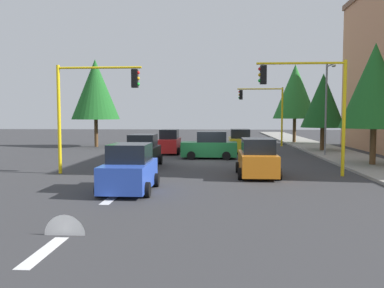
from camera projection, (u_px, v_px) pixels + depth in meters
The scene contains 18 objects.
ground_plane at pixel (202, 162), 27.37m from camera, with size 120.00×120.00×0.00m, color #353538.
sidewalk_kerb at pixel (338, 154), 31.68m from camera, with size 80.00×4.00×0.15m, color gray.
lane_arrow_near at pixel (117, 194), 16.10m from camera, with size 2.40×1.10×1.10m.
lane_arrow_mid at pixel (57, 241), 10.13m from camera, with size 2.40×1.10×1.10m.
traffic_signal_near_left at pixel (310, 95), 20.73m from camera, with size 0.36×4.59×5.97m.
traffic_signal_far_left at pixel (265, 105), 40.64m from camera, with size 0.36×4.59×5.93m.
traffic_signal_near_right at pixel (91, 97), 21.46m from camera, with size 0.36×4.59×5.82m.
street_lamp_curbside at pixel (328, 99), 30.07m from camera, with size 2.15×0.28×7.00m.
tree_roadside_near at pixel (375, 86), 24.36m from camera, with size 4.11×4.11×7.51m.
tree_roadside_mid at pixel (323, 101), 34.38m from camera, with size 3.68×3.68×6.70m.
tree_opposite_side at pixel (95, 89), 39.60m from camera, with size 4.70×4.70×8.61m.
tree_roadside_far at pixel (295, 92), 44.27m from camera, with size 4.75×4.75×8.71m.
car_green at pixel (210, 146), 29.27m from camera, with size 2.03×4.01×1.98m.
car_black at pixel (143, 152), 24.79m from camera, with size 3.78×2.10×1.98m.
car_orange at pixel (257, 159), 20.78m from camera, with size 3.94×2.11×1.98m.
car_yellow at pixel (240, 142), 34.21m from camera, with size 3.72×2.11×1.98m.
car_red at pixel (169, 143), 33.17m from camera, with size 3.84×1.93×1.98m.
car_blue at pixel (129, 170), 16.73m from camera, with size 3.77×2.12×1.98m.
Camera 1 is at (27.20, 1.02, 3.18)m, focal length 37.73 mm.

